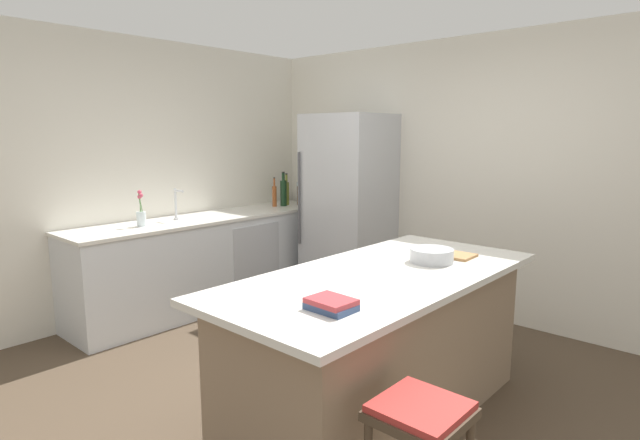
{
  "coord_description": "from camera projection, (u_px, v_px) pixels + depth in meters",
  "views": [
    {
      "loc": [
        2.11,
        -2.28,
        1.72
      ],
      "look_at": [
        -0.73,
        0.86,
        1.0
      ],
      "focal_mm": 28.66,
      "sensor_mm": 36.0,
      "label": 1
    }
  ],
  "objects": [
    {
      "name": "ground_plane",
      "position": [
        315.0,
        399.0,
        3.35
      ],
      "size": [
        7.2,
        7.2,
        0.0
      ],
      "primitive_type": "plane",
      "color": "#4C3D2D"
    },
    {
      "name": "wall_rear",
      "position": [
        477.0,
        179.0,
        4.77
      ],
      "size": [
        6.0,
        0.1,
        2.6
      ],
      "primitive_type": "cube",
      "color": "silver",
      "rests_on": "ground_plane"
    },
    {
      "name": "wall_left",
      "position": [
        121.0,
        179.0,
        4.75
      ],
      "size": [
        0.1,
        6.0,
        2.6
      ],
      "primitive_type": "cube",
      "color": "silver",
      "rests_on": "ground_plane"
    },
    {
      "name": "counter_run_left",
      "position": [
        210.0,
        260.0,
        5.16
      ],
      "size": [
        0.66,
        2.83,
        0.91
      ],
      "color": "silver",
      "rests_on": "ground_plane"
    },
    {
      "name": "kitchen_island",
      "position": [
        380.0,
        345.0,
        3.08
      ],
      "size": [
        1.01,
        2.19,
        0.91
      ],
      "color": "#8E755B",
      "rests_on": "ground_plane"
    },
    {
      "name": "refrigerator",
      "position": [
        348.0,
        207.0,
        5.34
      ],
      "size": [
        0.8,
        0.73,
        1.91
      ],
      "color": "#B7BABF",
      "rests_on": "ground_plane"
    },
    {
      "name": "bar_stool",
      "position": [
        420.0,
        430.0,
        2.09
      ],
      "size": [
        0.36,
        0.36,
        0.64
      ],
      "color": "#473828",
      "rests_on": "ground_plane"
    },
    {
      "name": "sink_faucet",
      "position": [
        176.0,
        203.0,
        4.85
      ],
      "size": [
        0.15,
        0.05,
        0.3
      ],
      "color": "silver",
      "rests_on": "counter_run_left"
    },
    {
      "name": "flower_vase",
      "position": [
        141.0,
        216.0,
        4.51
      ],
      "size": [
        0.08,
        0.08,
        0.32
      ],
      "color": "silver",
      "rests_on": "counter_run_left"
    },
    {
      "name": "soda_bottle",
      "position": [
        299.0,
        192.0,
        6.01
      ],
      "size": [
        0.07,
        0.07,
        0.36
      ],
      "color": "silver",
      "rests_on": "counter_run_left"
    },
    {
      "name": "syrup_bottle",
      "position": [
        300.0,
        194.0,
        5.88
      ],
      "size": [
        0.07,
        0.07,
        0.31
      ],
      "color": "#5B3319",
      "rests_on": "counter_run_left"
    },
    {
      "name": "olive_oil_bottle",
      "position": [
        287.0,
        192.0,
        5.88
      ],
      "size": [
        0.06,
        0.06,
        0.36
      ],
      "color": "olive",
      "rests_on": "counter_run_left"
    },
    {
      "name": "wine_bottle",
      "position": [
        283.0,
        192.0,
        5.79
      ],
      "size": [
        0.07,
        0.07,
        0.39
      ],
      "color": "#19381E",
      "rests_on": "counter_run_left"
    },
    {
      "name": "vinegar_bottle",
      "position": [
        274.0,
        195.0,
        5.74
      ],
      "size": [
        0.05,
        0.05,
        0.33
      ],
      "color": "#994C23",
      "rests_on": "counter_run_left"
    },
    {
      "name": "cookbook_stack",
      "position": [
        331.0,
        304.0,
        2.37
      ],
      "size": [
        0.22,
        0.17,
        0.06
      ],
      "color": "#334770",
      "rests_on": "kitchen_island"
    },
    {
      "name": "mixing_bowl",
      "position": [
        432.0,
        255.0,
        3.25
      ],
      "size": [
        0.28,
        0.28,
        0.09
      ],
      "color": "#B2B5BA",
      "rests_on": "kitchen_island"
    },
    {
      "name": "cutting_board",
      "position": [
        447.0,
        254.0,
        3.44
      ],
      "size": [
        0.36,
        0.22,
        0.02
      ],
      "color": "#9E7042",
      "rests_on": "kitchen_island"
    }
  ]
}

